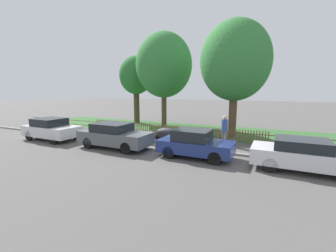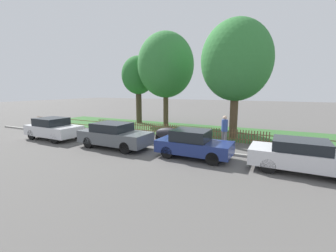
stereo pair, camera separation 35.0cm
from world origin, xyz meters
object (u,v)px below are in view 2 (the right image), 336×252
at_px(parked_car_black_saloon, 114,135).
at_px(pedestrian_near_fence, 225,129).
at_px(tree_nearest_kerb, 138,76).
at_px(parked_car_silver_hatchback, 53,128).
at_px(parked_car_navy_estate, 193,144).
at_px(covered_motorcycle, 170,134).
at_px(tree_mid_park, 236,61).
at_px(parked_car_red_compact, 304,156).
at_px(tree_behind_motorcycle, 166,65).

relative_size(parked_car_black_saloon, pedestrian_near_fence, 2.36).
bearing_deg(tree_nearest_kerb, parked_car_silver_hatchback, -97.24).
relative_size(parked_car_navy_estate, covered_motorcycle, 1.83).
xyz_separation_m(covered_motorcycle, tree_mid_park, (3.26, 3.58, 4.69)).
bearing_deg(covered_motorcycle, parked_car_navy_estate, -43.92).
height_order(tree_nearest_kerb, tree_mid_park, tree_mid_park).
relative_size(parked_car_black_saloon, tree_nearest_kerb, 0.65).
distance_m(tree_nearest_kerb, pedestrian_near_fence, 11.86).
height_order(parked_car_silver_hatchback, tree_nearest_kerb, tree_nearest_kerb).
distance_m(parked_car_red_compact, tree_mid_park, 8.32).
xyz_separation_m(parked_car_red_compact, covered_motorcycle, (-7.13, 2.17, -0.09)).
bearing_deg(tree_nearest_kerb, parked_car_navy_estate, -44.34).
height_order(parked_car_silver_hatchback, parked_car_red_compact, parked_car_silver_hatchback).
distance_m(parked_car_black_saloon, tree_mid_park, 9.46).
distance_m(parked_car_black_saloon, tree_nearest_kerb, 10.55).
xyz_separation_m(tree_mid_park, pedestrian_near_fence, (-0.05, -2.70, -4.27)).
distance_m(parked_car_silver_hatchback, tree_behind_motorcycle, 10.64).
bearing_deg(tree_behind_motorcycle, covered_motorcycle, -61.17).
xyz_separation_m(parked_car_black_saloon, tree_mid_park, (5.75, 5.98, 4.56)).
height_order(parked_car_black_saloon, parked_car_navy_estate, parked_car_black_saloon).
relative_size(parked_car_navy_estate, tree_mid_park, 0.46).
bearing_deg(pedestrian_near_fence, parked_car_red_compact, -172.81).
xyz_separation_m(parked_car_silver_hatchback, parked_car_red_compact, (14.85, 0.27, -0.05)).
relative_size(tree_behind_motorcycle, tree_mid_park, 1.04).
distance_m(parked_car_red_compact, tree_behind_motorcycle, 14.08).
height_order(parked_car_silver_hatchback, covered_motorcycle, parked_car_silver_hatchback).
xyz_separation_m(parked_car_silver_hatchback, parked_car_black_saloon, (5.24, 0.04, -0.01)).
relative_size(covered_motorcycle, tree_behind_motorcycle, 0.24).
height_order(parked_car_navy_estate, tree_behind_motorcycle, tree_behind_motorcycle).
relative_size(covered_motorcycle, tree_nearest_kerb, 0.31).
xyz_separation_m(covered_motorcycle, pedestrian_near_fence, (3.22, 0.88, 0.42)).
bearing_deg(covered_motorcycle, tree_nearest_kerb, 135.35).
bearing_deg(parked_car_silver_hatchback, tree_mid_park, 30.48).
bearing_deg(covered_motorcycle, pedestrian_near_fence, 15.21).
bearing_deg(tree_nearest_kerb, parked_car_red_compact, -32.23).
bearing_deg(covered_motorcycle, tree_behind_motorcycle, 118.71).
relative_size(tree_nearest_kerb, pedestrian_near_fence, 3.62).
relative_size(parked_car_black_saloon, tree_mid_park, 0.54).
bearing_deg(tree_nearest_kerb, parked_car_black_saloon, -65.20).
bearing_deg(parked_car_silver_hatchback, covered_motorcycle, 19.32).
relative_size(covered_motorcycle, pedestrian_near_fence, 1.11).
relative_size(parked_car_black_saloon, parked_car_red_compact, 1.00).
relative_size(parked_car_navy_estate, tree_behind_motorcycle, 0.44).
xyz_separation_m(parked_car_navy_estate, covered_motorcycle, (-2.34, 2.25, -0.09)).
xyz_separation_m(parked_car_black_saloon, tree_nearest_kerb, (-4.10, 8.88, 3.94)).
distance_m(parked_car_navy_estate, parked_car_red_compact, 4.79).
relative_size(parked_car_red_compact, covered_motorcycle, 2.14).
bearing_deg(tree_nearest_kerb, pedestrian_near_fence, -29.72).
distance_m(parked_car_silver_hatchback, tree_mid_park, 13.33).
distance_m(covered_motorcycle, tree_mid_park, 6.74).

